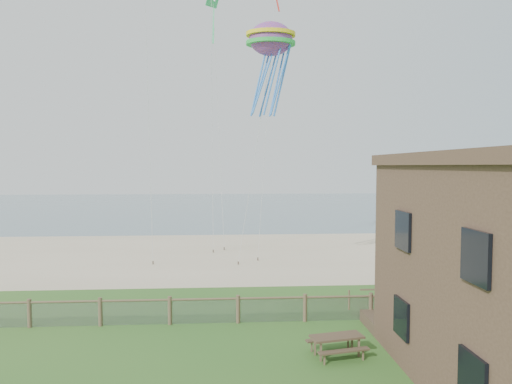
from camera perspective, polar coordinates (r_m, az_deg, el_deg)
sand_beach at (r=36.57m, az=-2.87°, el=-7.72°), size 72.00×20.00×0.02m
ocean at (r=80.20m, az=-3.29°, el=-1.73°), size 160.00×68.00×0.02m
chainlink_fence at (r=20.91m, az=-2.25°, el=-14.62°), size 36.20×0.20×1.25m
picnic_table at (r=17.88m, az=10.07°, el=-18.32°), size 2.18×1.81×0.81m
octopus_kite at (r=29.71m, az=1.86°, el=15.52°), size 3.33×2.51×6.42m
kite_green at (r=35.33m, az=-5.38°, el=21.39°), size 2.27×2.35×3.30m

